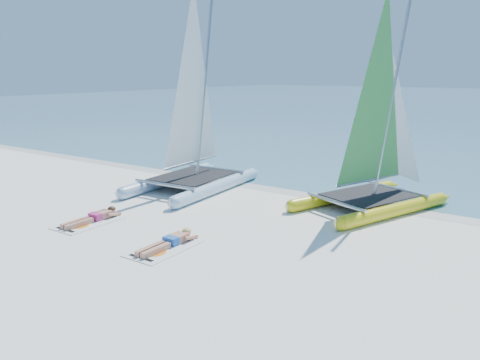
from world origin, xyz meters
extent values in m
plane|color=white|center=(0.00, 0.00, 0.00)|extent=(140.00, 140.00, 0.00)
cube|color=silver|center=(0.00, 5.50, 0.00)|extent=(140.00, 1.40, 0.01)
cylinder|color=#B8E1F2|center=(-4.15, 3.66, 0.21)|extent=(0.70, 4.82, 0.42)
cone|color=#B8E1F2|center=(-4.30, 6.30, 0.21)|extent=(0.44, 0.64, 0.40)
cylinder|color=#B8E1F2|center=(-2.01, 3.78, 0.21)|extent=(0.70, 4.82, 0.42)
cone|color=#B8E1F2|center=(-2.16, 6.42, 0.21)|extent=(0.44, 0.64, 0.40)
cube|color=black|center=(-3.08, 3.72, 0.46)|extent=(2.21, 2.75, 0.03)
cylinder|color=#AEB0B5|center=(-3.13, 4.58, 3.76)|extent=(0.17, 1.27, 6.61)
cylinder|color=yellow|center=(2.00, 5.13, 0.19)|extent=(2.00, 4.22, 0.39)
cone|color=yellow|center=(2.91, 7.38, 0.19)|extent=(0.55, 0.66, 0.37)
cylinder|color=yellow|center=(3.82, 4.40, 0.19)|extent=(2.00, 4.22, 0.39)
cone|color=yellow|center=(4.73, 6.65, 0.19)|extent=(0.55, 0.66, 0.37)
cube|color=black|center=(2.91, 4.77, 0.42)|extent=(2.66, 2.95, 0.03)
cylinder|color=#AEB0B5|center=(3.21, 5.50, 3.44)|extent=(0.52, 1.11, 6.06)
cube|color=white|center=(-2.95, -0.88, 0.01)|extent=(1.00, 1.85, 0.02)
cube|color=tan|center=(-2.95, -0.45, 0.12)|extent=(0.36, 0.55, 0.17)
cube|color=#C92F7A|center=(-2.95, -0.65, 0.12)|extent=(0.37, 0.22, 0.17)
cube|color=tan|center=(-2.95, -1.25, 0.09)|extent=(0.31, 0.85, 0.13)
sphere|color=tan|center=(-2.95, -0.08, 0.16)|extent=(0.21, 0.21, 0.21)
ellipsoid|color=#352113|center=(-2.95, -0.07, 0.20)|extent=(0.22, 0.24, 0.15)
cube|color=white|center=(0.07, -1.12, 0.01)|extent=(1.00, 1.85, 0.02)
cube|color=tan|center=(0.07, -0.69, 0.12)|extent=(0.36, 0.55, 0.17)
cube|color=blue|center=(0.07, -0.89, 0.12)|extent=(0.37, 0.22, 0.17)
cube|color=tan|center=(0.07, -1.49, 0.09)|extent=(0.31, 0.85, 0.13)
sphere|color=tan|center=(0.07, -0.32, 0.16)|extent=(0.21, 0.21, 0.21)
ellipsoid|color=#E1C76A|center=(0.07, -0.31, 0.20)|extent=(0.22, 0.24, 0.15)
camera|label=1|loc=(7.31, -8.68, 4.04)|focal=35.00mm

